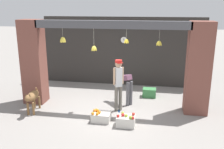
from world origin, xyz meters
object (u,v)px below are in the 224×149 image
(dog, at_px, (32,97))
(produce_box_green, at_px, (149,93))
(shopkeeper, at_px, (118,81))
(wall_clock, at_px, (124,40))
(worker_stooping, at_px, (125,83))
(fruit_crate_apples, at_px, (126,121))
(fruit_crate_oranges, at_px, (101,116))
(water_bottle, at_px, (119,114))

(dog, xyz_separation_m, produce_box_green, (3.57, 2.01, -0.35))
(shopkeeper, bearing_deg, dog, -17.26)
(produce_box_green, xyz_separation_m, wall_clock, (-1.13, 1.30, 1.75))
(worker_stooping, xyz_separation_m, fruit_crate_apples, (0.24, -1.69, -0.56))
(produce_box_green, bearing_deg, shopkeeper, -123.60)
(shopkeeper, bearing_deg, fruit_crate_oranges, 35.43)
(shopkeeper, height_order, fruit_crate_oranges, shopkeeper)
(dog, distance_m, wall_clock, 4.35)
(worker_stooping, xyz_separation_m, wall_clock, (-0.32, 2.07, 1.19))
(worker_stooping, bearing_deg, fruit_crate_apples, -129.84)
(fruit_crate_apples, height_order, produce_box_green, fruit_crate_apples)
(water_bottle, bearing_deg, worker_stooping, 88.87)
(dog, relative_size, fruit_crate_oranges, 1.94)
(produce_box_green, bearing_deg, dog, -150.56)
(worker_stooping, relative_size, water_bottle, 4.19)
(worker_stooping, distance_m, produce_box_green, 1.25)
(worker_stooping, bearing_deg, shopkeeper, -149.03)
(worker_stooping, relative_size, fruit_crate_apples, 2.13)
(fruit_crate_oranges, height_order, fruit_crate_apples, fruit_crate_apples)
(dog, relative_size, shopkeeper, 0.62)
(produce_box_green, height_order, water_bottle, produce_box_green)
(dog, relative_size, fruit_crate_apples, 2.02)
(dog, height_order, worker_stooping, worker_stooping)
(dog, distance_m, produce_box_green, 4.11)
(worker_stooping, height_order, wall_clock, wall_clock)
(shopkeeper, xyz_separation_m, fruit_crate_oranges, (-0.39, -0.84, -0.84))
(fruit_crate_apples, height_order, water_bottle, fruit_crate_apples)
(produce_box_green, relative_size, wall_clock, 1.81)
(dog, distance_m, shopkeeper, 2.73)
(shopkeeper, bearing_deg, fruit_crate_apples, 79.86)
(worker_stooping, xyz_separation_m, water_bottle, (-0.02, -1.19, -0.60))
(shopkeeper, bearing_deg, wall_clock, -115.98)
(fruit_crate_apples, relative_size, water_bottle, 1.97)
(shopkeeper, relative_size, produce_box_green, 3.45)
(dog, height_order, shopkeeper, shopkeeper)
(fruit_crate_oranges, xyz_separation_m, fruit_crate_apples, (0.76, -0.19, 0.02))
(shopkeeper, relative_size, fruit_crate_apples, 3.26)
(water_bottle, bearing_deg, produce_box_green, 66.68)
(worker_stooping, bearing_deg, wall_clock, 50.68)
(produce_box_green, bearing_deg, wall_clock, 131.10)
(wall_clock, bearing_deg, water_bottle, -84.86)
(fruit_crate_apples, distance_m, water_bottle, 0.57)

